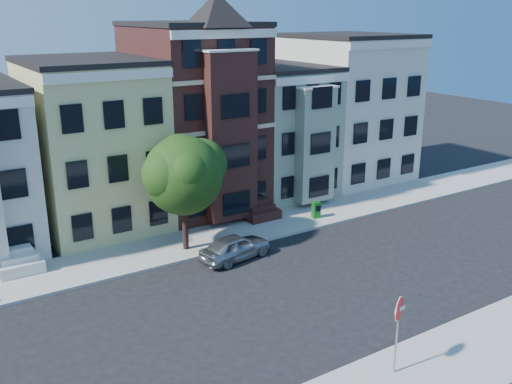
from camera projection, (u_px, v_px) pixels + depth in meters
ground at (329, 282)px, 28.45m from camera, size 120.00×120.00×0.00m
far_sidewalk at (245, 231)px, 34.85m from camera, size 60.00×4.00×0.15m
near_sidewalk at (462, 358)px, 22.01m from camera, size 60.00×4.00×0.15m
house_yellow at (92, 146)px, 34.98m from camera, size 7.00×9.00×10.00m
house_brown at (194, 119)px, 38.28m from camera, size 7.00×9.00×12.00m
house_green at (273, 131)px, 42.08m from camera, size 6.00×9.00×9.00m
house_cream at (346, 109)px, 45.38m from camera, size 8.00×9.00×11.00m
street_tree at (183, 181)px, 30.87m from camera, size 8.85×8.85×7.97m
parked_car at (235, 247)px, 30.86m from camera, size 4.38×2.32×1.42m
newspaper_box at (316, 210)px, 36.74m from camera, size 0.54×0.50×1.05m
stop_sign at (397, 330)px, 20.53m from camera, size 0.97×0.22×3.50m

